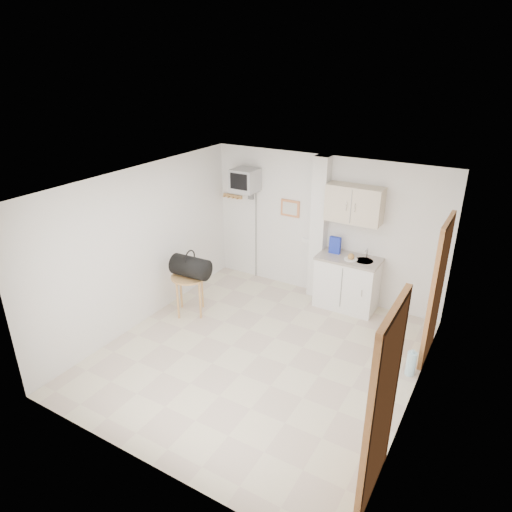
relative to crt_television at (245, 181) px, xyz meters
The scene contains 7 objects.
ground 3.15m from the crt_television, 54.36° to the right, with size 4.50×4.50×0.00m, color beige.
room_envelope 2.60m from the crt_television, 48.84° to the right, with size 4.24×4.54×2.55m.
kitchenette 2.32m from the crt_television, ahead, with size 1.03×0.58×2.10m.
crt_television is the anchor object (origin of this frame).
round_table 2.06m from the crt_television, 94.97° to the right, with size 0.59×0.59×0.68m.
duffel_bag 1.89m from the crt_television, 93.36° to the right, with size 0.63×0.37×0.46m.
water_bottle 4.09m from the crt_television, 21.64° to the right, with size 0.13×0.13×0.39m.
Camera 1 is at (2.72, -4.73, 3.94)m, focal length 32.00 mm.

